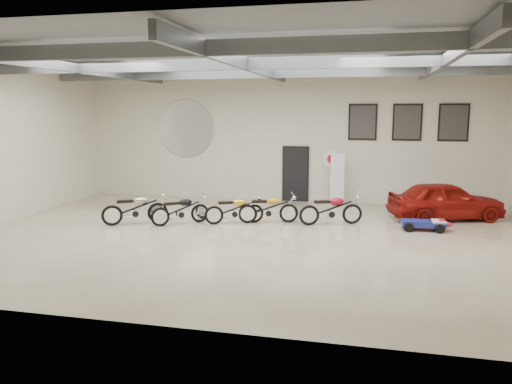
% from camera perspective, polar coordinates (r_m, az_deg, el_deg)
% --- Properties ---
extents(floor, '(16.00, 12.00, 0.01)m').
position_cam_1_polar(floor, '(14.10, -1.09, -5.19)').
color(floor, beige).
rests_on(floor, ground).
extents(ceiling, '(16.00, 12.00, 0.01)m').
position_cam_1_polar(ceiling, '(13.73, -1.16, 15.46)').
color(ceiling, slate).
rests_on(ceiling, back_wall).
extents(back_wall, '(16.00, 0.02, 5.00)m').
position_cam_1_polar(back_wall, '(19.55, 3.16, 6.28)').
color(back_wall, beige).
rests_on(back_wall, floor).
extents(ceiling_beams, '(15.80, 11.80, 0.32)m').
position_cam_1_polar(ceiling_beams, '(13.70, -1.16, 14.42)').
color(ceiling_beams, slate).
rests_on(ceiling_beams, ceiling).
extents(door, '(0.92, 0.08, 2.10)m').
position_cam_1_polar(door, '(19.55, 4.54, 2.00)').
color(door, black).
rests_on(door, back_wall).
extents(logo_plaque, '(2.30, 0.06, 1.16)m').
position_cam_1_polar(logo_plaque, '(20.55, -8.00, 7.19)').
color(logo_plaque, silver).
rests_on(logo_plaque, back_wall).
extents(poster_left, '(1.05, 0.08, 1.35)m').
position_cam_1_polar(poster_left, '(19.21, 12.09, 7.83)').
color(poster_left, black).
rests_on(poster_left, back_wall).
extents(poster_mid, '(1.05, 0.08, 1.35)m').
position_cam_1_polar(poster_mid, '(19.25, 16.90, 7.64)').
color(poster_mid, black).
rests_on(poster_mid, back_wall).
extents(poster_right, '(1.05, 0.08, 1.35)m').
position_cam_1_polar(poster_right, '(19.42, 21.65, 7.40)').
color(poster_right, black).
rests_on(poster_right, back_wall).
extents(oil_sign, '(0.72, 0.10, 0.72)m').
position_cam_1_polar(oil_sign, '(19.33, 8.69, 3.78)').
color(oil_sign, white).
rests_on(oil_sign, back_wall).
extents(banner_stand, '(0.55, 0.28, 1.93)m').
position_cam_1_polar(banner_stand, '(18.95, 9.28, 1.41)').
color(banner_stand, white).
rests_on(banner_stand, floor).
extents(motorcycle_silver, '(2.03, 1.58, 1.04)m').
position_cam_1_polar(motorcycle_silver, '(16.02, -13.66, -1.78)').
color(motorcycle_silver, silver).
rests_on(motorcycle_silver, floor).
extents(motorcycle_black, '(1.78, 1.60, 0.96)m').
position_cam_1_polar(motorcycle_black, '(15.74, -8.65, -1.97)').
color(motorcycle_black, silver).
rests_on(motorcycle_black, floor).
extents(motorcycle_gold, '(1.90, 1.27, 0.95)m').
position_cam_1_polar(motorcycle_gold, '(15.67, -2.50, -1.93)').
color(motorcycle_gold, silver).
rests_on(motorcycle_gold, floor).
extents(motorcycle_yellow, '(1.95, 1.11, 0.97)m').
position_cam_1_polar(motorcycle_yellow, '(15.75, 1.41, -1.83)').
color(motorcycle_yellow, silver).
rests_on(motorcycle_yellow, floor).
extents(motorcycle_red, '(2.06, 1.28, 1.03)m').
position_cam_1_polar(motorcycle_red, '(15.68, 8.56, -1.89)').
color(motorcycle_red, silver).
rests_on(motorcycle_red, floor).
extents(go_kart, '(1.55, 0.75, 0.55)m').
position_cam_1_polar(go_kart, '(15.65, 19.04, -3.20)').
color(go_kart, navy).
rests_on(go_kart, floor).
extents(vintage_car, '(2.56, 3.94, 1.25)m').
position_cam_1_polar(vintage_car, '(17.40, 20.86, -0.91)').
color(vintage_car, maroon).
rests_on(vintage_car, floor).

